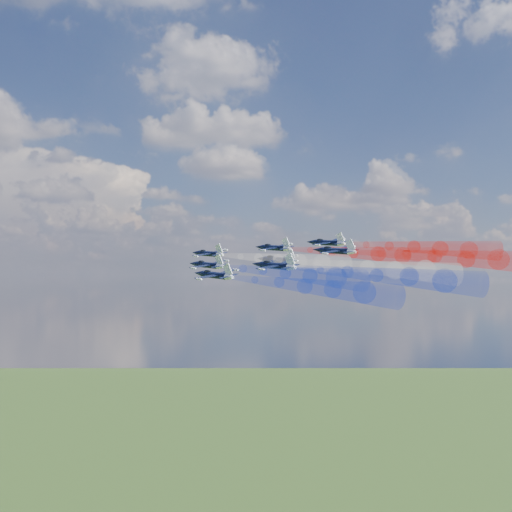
{
  "coord_description": "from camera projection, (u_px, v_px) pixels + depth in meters",
  "views": [
    {
      "loc": [
        -18.08,
        -133.43,
        156.84
      ],
      "look_at": [
        13.03,
        4.73,
        161.3
      ],
      "focal_mm": 41.87,
      "sensor_mm": 36.0,
      "label": 1
    }
  ],
  "objects": [
    {
      "name": "jet_lead",
      "position": [
        209.0,
        254.0,
        153.82
      ],
      "size": [
        15.91,
        16.76,
        6.36
      ],
      "primitive_type": null,
      "rotation": [
        0.08,
        -0.19,
        0.53
      ],
      "color": "black"
    },
    {
      "name": "trail_lead",
      "position": [
        278.0,
        259.0,
        135.67
      ],
      "size": [
        24.16,
        35.96,
        7.98
      ],
      "primitive_type": null,
      "rotation": [
        0.08,
        -0.19,
        0.53
      ],
      "color": "white"
    },
    {
      "name": "jet_inner_left",
      "position": [
        208.0,
        265.0,
        139.05
      ],
      "size": [
        15.91,
        16.76,
        6.36
      ],
      "primitive_type": null,
      "rotation": [
        0.08,
        -0.19,
        0.53
      ],
      "color": "black"
    },
    {
      "name": "trail_inner_left",
      "position": [
        286.0,
        273.0,
        120.9
      ],
      "size": [
        24.16,
        35.96,
        7.98
      ],
      "primitive_type": null,
      "rotation": [
        0.08,
        -0.19,
        0.53
      ],
      "color": "#1730C3"
    },
    {
      "name": "jet_inner_right",
      "position": [
        274.0,
        248.0,
        152.03
      ],
      "size": [
        15.91,
        16.76,
        6.36
      ],
      "primitive_type": null,
      "rotation": [
        0.08,
        -0.19,
        0.53
      ],
      "color": "black"
    },
    {
      "name": "trail_inner_right",
      "position": [
        353.0,
        253.0,
        133.88
      ],
      "size": [
        24.16,
        35.96,
        7.98
      ],
      "primitive_type": null,
      "rotation": [
        0.08,
        -0.19,
        0.53
      ],
      "color": "red"
    },
    {
      "name": "jet_outer_left",
      "position": [
        215.0,
        275.0,
        124.28
      ],
      "size": [
        15.91,
        16.76,
        6.36
      ],
      "primitive_type": null,
      "rotation": [
        0.08,
        -0.19,
        0.53
      ],
      "color": "black"
    },
    {
      "name": "trail_outer_left",
      "position": [
        305.0,
        286.0,
        106.13
      ],
      "size": [
        24.16,
        35.96,
        7.98
      ],
      "primitive_type": null,
      "rotation": [
        0.08,
        -0.19,
        0.53
      ],
      "color": "#1730C3"
    },
    {
      "name": "jet_center_third",
      "position": [
        277.0,
        260.0,
        137.18
      ],
      "size": [
        15.91,
        16.76,
        6.36
      ],
      "primitive_type": null,
      "rotation": [
        0.08,
        -0.19,
        0.53
      ],
      "color": "black"
    },
    {
      "name": "trail_center_third",
      "position": [
        367.0,
        267.0,
        119.03
      ],
      "size": [
        24.16,
        35.96,
        7.98
      ],
      "primitive_type": null,
      "rotation": [
        0.08,
        -0.19,
        0.53
      ],
      "color": "white"
    },
    {
      "name": "jet_outer_right",
      "position": [
        327.0,
        243.0,
        151.56
      ],
      "size": [
        15.91,
        16.76,
        6.36
      ],
      "primitive_type": null,
      "rotation": [
        0.08,
        -0.19,
        0.53
      ],
      "color": "black"
    },
    {
      "name": "trail_outer_right",
      "position": [
        414.0,
        247.0,
        133.41
      ],
      "size": [
        24.16,
        35.96,
        7.98
      ],
      "primitive_type": null,
      "rotation": [
        0.08,
        -0.19,
        0.53
      ],
      "color": "red"
    },
    {
      "name": "jet_rear_left",
      "position": [
        275.0,
        266.0,
        122.77
      ],
      "size": [
        15.91,
        16.76,
        6.36
      ],
      "primitive_type": null,
      "rotation": [
        0.08,
        -0.19,
        0.53
      ],
      "color": "black"
    },
    {
      "name": "trail_rear_left",
      "position": [
        377.0,
        275.0,
        104.63
      ],
      "size": [
        24.16,
        35.96,
        7.98
      ],
      "primitive_type": null,
      "rotation": [
        0.08,
        -0.19,
        0.53
      ],
      "color": "#1730C3"
    },
    {
      "name": "jet_rear_right",
      "position": [
        335.0,
        251.0,
        136.19
      ],
      "size": [
        15.91,
        16.76,
        6.36
      ],
      "primitive_type": null,
      "rotation": [
        0.08,
        -0.19,
        0.53
      ],
      "color": "black"
    },
    {
      "name": "trail_rear_right",
      "position": [
        435.0,
        257.0,
        118.04
      ],
      "size": [
        24.16,
        35.96,
        7.98
      ],
      "primitive_type": null,
      "rotation": [
        0.08,
        -0.19,
        0.53
      ],
      "color": "red"
    }
  ]
}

